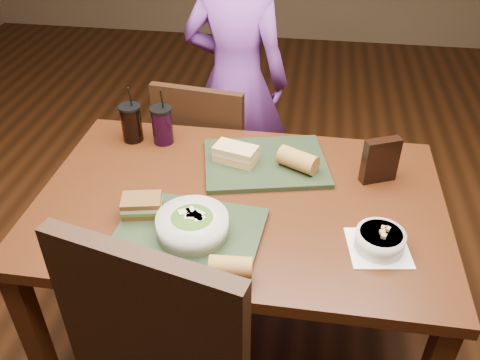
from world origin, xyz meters
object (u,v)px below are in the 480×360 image
object	(u,v)px
dining_table	(240,219)
sandwich_far	(236,154)
tray_near	(188,234)
diner	(236,81)
sandwich_near	(142,205)
salad_bowl	(192,224)
baguette_far	(298,160)
cup_cola	(131,123)
soup_bowl	(380,240)
chair_far	(205,160)
baguette_near	(231,267)
tray_far	(265,163)
chip_bag	(380,160)
cup_berry	(162,125)

from	to	relation	value
dining_table	sandwich_far	world-z (taller)	sandwich_far
tray_near	diner	bearing A→B (deg)	92.27
dining_table	sandwich_near	bearing A→B (deg)	-153.17
dining_table	sandwich_near	xyz separation A→B (m)	(-0.28, -0.14, 0.14)
salad_bowl	baguette_far	distance (m)	0.47
baguette_far	salad_bowl	bearing A→B (deg)	-126.30
sandwich_far	cup_cola	size ratio (longest dim) A/B	0.74
dining_table	soup_bowl	size ratio (longest dim) A/B	6.77
soup_bowl	cup_cola	size ratio (longest dim) A/B	0.88
diner	chair_far	bearing A→B (deg)	83.76
diner	baguette_near	bearing A→B (deg)	103.81
dining_table	baguette_far	xyz separation A→B (m)	(0.17, 0.17, 0.14)
diner	tray_far	world-z (taller)	diner
baguette_near	chip_bag	distance (m)	0.66
dining_table	sandwich_far	distance (m)	0.23
sandwich_near	sandwich_far	bearing A→B (deg)	54.03
soup_bowl	cup_cola	xyz separation A→B (m)	(-0.88, 0.47, 0.04)
sandwich_far	baguette_near	size ratio (longest dim) A/B	1.43
soup_bowl	sandwich_near	distance (m)	0.70
tray_near	sandwich_near	xyz separation A→B (m)	(-0.16, 0.07, 0.04)
cup_berry	sandwich_far	bearing A→B (deg)	-21.30
sandwich_far	chip_bag	size ratio (longest dim) A/B	1.03
tray_far	salad_bowl	xyz separation A→B (m)	(-0.17, -0.41, 0.04)
diner	cup_cola	size ratio (longest dim) A/B	6.40
dining_table	sandwich_near	world-z (taller)	sandwich_near
cup_berry	tray_far	bearing A→B (deg)	-13.83
baguette_far	cup_cola	bearing A→B (deg)	168.67
soup_bowl	baguette_near	size ratio (longest dim) A/B	1.70
tray_near	soup_bowl	size ratio (longest dim) A/B	2.19
baguette_far	diner	bearing A→B (deg)	113.11
tray_near	cup_berry	size ratio (longest dim) A/B	1.91
sandwich_far	cup_cola	distance (m)	0.43
diner	tray_far	bearing A→B (deg)	111.81
sandwich_far	dining_table	bearing A→B (deg)	-76.58
salad_bowl	baguette_far	xyz separation A→B (m)	(0.28, 0.38, -0.00)
tray_far	soup_bowl	world-z (taller)	soup_bowl
sandwich_far	salad_bowl	bearing A→B (deg)	-98.98
sandwich_near	cup_berry	world-z (taller)	cup_berry
sandwich_far	cup_berry	world-z (taller)	cup_berry
baguette_near	cup_berry	size ratio (longest dim) A/B	0.51
tray_near	sandwich_far	xyz separation A→B (m)	(0.08, 0.39, 0.04)
cup_cola	dining_table	bearing A→B (deg)	-33.03
dining_table	cup_cola	world-z (taller)	cup_cola
soup_bowl	sandwich_far	world-z (taller)	sandwich_far
tray_far	soup_bowl	xyz separation A→B (m)	(0.36, -0.37, 0.02)
tray_near	salad_bowl	bearing A→B (deg)	-13.19
chair_far	chip_bag	bearing A→B (deg)	-30.66
soup_bowl	chip_bag	bearing A→B (deg)	87.12
chair_far	sandwich_far	distance (m)	0.54
chair_far	soup_bowl	bearing A→B (deg)	-48.10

